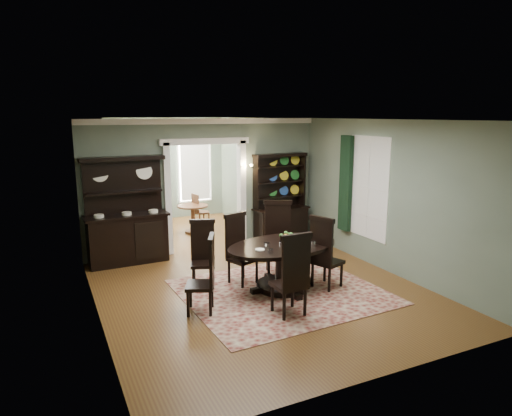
{
  "coord_description": "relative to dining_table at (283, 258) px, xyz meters",
  "views": [
    {
      "loc": [
        -3.37,
        -6.83,
        3.09
      ],
      "look_at": [
        0.15,
        0.6,
        1.4
      ],
      "focal_mm": 32.0,
      "sensor_mm": 36.0,
      "label": 1
    }
  ],
  "objects": [
    {
      "name": "welsh_dresser",
      "position": [
        1.44,
        2.78,
        0.2
      ],
      "size": [
        1.43,
        0.62,
        2.17
      ],
      "rotation": [
        0.0,
        0.0,
        0.08
      ],
      "color": "black",
      "rests_on": "floor"
    },
    {
      "name": "parlor_table",
      "position": [
        -0.24,
        4.52,
        -0.1
      ],
      "size": [
        0.81,
        0.81,
        0.74
      ],
      "color": "#593219",
      "rests_on": "parlor_floor"
    },
    {
      "name": "doorway_trim",
      "position": [
        -0.39,
        3.01,
        1.03
      ],
      "size": [
        2.08,
        0.25,
        2.57
      ],
      "color": "white",
      "rests_on": "floor"
    },
    {
      "name": "wall_sconce",
      "position": [
        0.56,
        2.86,
        1.31
      ],
      "size": [
        0.27,
        0.21,
        0.21
      ],
      "color": "#B2982F",
      "rests_on": "back_wall_right"
    },
    {
      "name": "chair_far_right",
      "position": [
        0.35,
        0.83,
        0.17
      ],
      "size": [
        0.69,
        0.67,
        1.44
      ],
      "rotation": [
        0.0,
        0.0,
        2.73
      ],
      "color": "black",
      "rests_on": "rug"
    },
    {
      "name": "room",
      "position": [
        -0.39,
        0.05,
        0.99
      ],
      "size": [
        5.51,
        6.01,
        3.01
      ],
      "color": "brown",
      "rests_on": "ground"
    },
    {
      "name": "right_window",
      "position": [
        2.31,
        0.94,
        1.02
      ],
      "size": [
        0.15,
        1.47,
        2.12
      ],
      "color": "white",
      "rests_on": "wall_right"
    },
    {
      "name": "centerpiece",
      "position": [
        0.06,
        -0.02,
        0.31
      ],
      "size": [
        1.27,
        0.82,
        0.21
      ],
      "color": "silver",
      "rests_on": "dining_table"
    },
    {
      "name": "chair_far_left",
      "position": [
        -1.22,
        0.81,
        0.06
      ],
      "size": [
        0.57,
        0.56,
        1.22
      ],
      "rotation": [
        0.0,
        0.0,
        2.8
      ],
      "color": "black",
      "rests_on": "rug"
    },
    {
      "name": "chair_end_right",
      "position": [
        0.67,
        -0.3,
        0.12
      ],
      "size": [
        0.61,
        0.63,
        1.34
      ],
      "rotation": [
        0.0,
        0.0,
        -1.22
      ],
      "color": "black",
      "rests_on": "rug"
    },
    {
      "name": "parlor",
      "position": [
        -0.39,
        5.54,
        0.93
      ],
      "size": [
        3.51,
        3.5,
        3.01
      ],
      "color": "brown",
      "rests_on": "ground"
    },
    {
      "name": "chair_end_left",
      "position": [
        -1.56,
        -0.35,
        0.08
      ],
      "size": [
        0.59,
        0.6,
        1.26
      ],
      "rotation": [
        0.0,
        0.0,
        1.15
      ],
      "color": "black",
      "rests_on": "rug"
    },
    {
      "name": "dining_table",
      "position": [
        0.0,
        0.0,
        0.0
      ],
      "size": [
        2.28,
        2.21,
        0.84
      ],
      "rotation": [
        0.0,
        0.0,
        0.13
      ],
      "color": "black",
      "rests_on": "rug"
    },
    {
      "name": "parlor_chair_left",
      "position": [
        -1.02,
        4.75,
        -0.03
      ],
      "size": [
        0.49,
        0.48,
        1.03
      ],
      "rotation": [
        0.0,
        0.0,
        1.17
      ],
      "color": "#593219",
      "rests_on": "parlor_floor"
    },
    {
      "name": "chair_far_mid",
      "position": [
        -0.57,
        0.67,
        0.11
      ],
      "size": [
        0.61,
        0.6,
        1.31
      ],
      "rotation": [
        0.0,
        0.0,
        3.48
      ],
      "color": "black",
      "rests_on": "rug"
    },
    {
      "name": "parlor_chair_right",
      "position": [
        0.03,
        4.79,
        -0.05
      ],
      "size": [
        0.44,
        0.43,
        0.99
      ],
      "rotation": [
        0.0,
        0.0,
        -1.39
      ],
      "color": "#593219",
      "rests_on": "parlor_floor"
    },
    {
      "name": "sideboard",
      "position": [
        -2.23,
        2.75,
        0.2
      ],
      "size": [
        1.72,
        0.66,
        2.24
      ],
      "rotation": [
        0.0,
        0.0,
        0.04
      ],
      "color": "black",
      "rests_on": "floor"
    },
    {
      "name": "rug",
      "position": [
        -0.09,
        -0.13,
        -0.58
      ],
      "size": [
        3.48,
        3.16,
        0.01
      ],
      "primitive_type": "cube",
      "rotation": [
        0.0,
        0.0,
        0.05
      ],
      "color": "maroon",
      "rests_on": "floor"
    },
    {
      "name": "chair_near",
      "position": [
        -0.42,
        -1.08,
        0.13
      ],
      "size": [
        0.52,
        0.49,
        1.36
      ],
      "rotation": [
        0.0,
        0.0,
        0.02
      ],
      "color": "black",
      "rests_on": "rug"
    }
  ]
}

